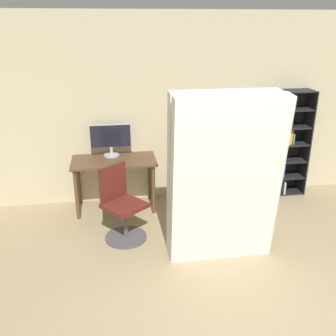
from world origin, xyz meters
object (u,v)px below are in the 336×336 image
Objects in this scene: mattress_near at (227,183)px; mattress_far at (221,175)px; monitor at (111,138)px; bookshelf at (283,144)px; office_chair at (122,210)px.

mattress_far is at bearing 90.00° from mattress_near.
mattress_near reaches higher than monitor.
mattress_near is 0.22m from mattress_far.
mattress_far is at bearing -135.15° from bookshelf.
office_chair is (0.09, -0.98, -0.63)m from monitor.
mattress_near is at bearing -90.00° from mattress_far.
monitor is 0.63× the size of office_chair.
monitor is 2.02m from mattress_near.
monitor is at bearing 126.24° from mattress_near.
mattress_near reaches higher than bookshelf.
mattress_near is at bearing -30.37° from office_chair.
monitor is 2.61m from bookshelf.
monitor is at bearing 130.35° from mattress_far.
office_chair is 0.49× the size of mattress_far.
bookshelf is 0.85× the size of mattress_near.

